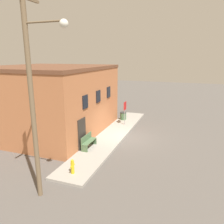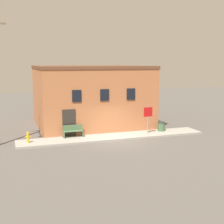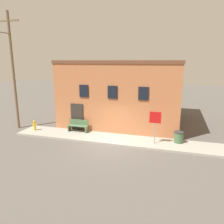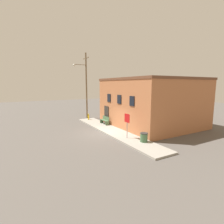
# 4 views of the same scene
# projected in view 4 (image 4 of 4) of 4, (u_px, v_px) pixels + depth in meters

# --- Properties ---
(ground_plane) EXTENTS (80.00, 80.00, 0.00)m
(ground_plane) POSITION_uv_depth(u_px,v_px,m) (103.00, 133.00, 17.04)
(ground_plane) COLOR #56514C
(sidewalk) EXTENTS (14.40, 2.08, 0.14)m
(sidewalk) POSITION_uv_depth(u_px,v_px,m) (113.00, 131.00, 17.53)
(sidewalk) COLOR #9E998E
(sidewalk) RESTS_ON ground
(brick_building) EXTENTS (9.53, 8.81, 5.41)m
(brick_building) POSITION_uv_depth(u_px,v_px,m) (151.00, 102.00, 20.07)
(brick_building) COLOR #B26B42
(brick_building) RESTS_ON ground
(fire_hydrant) EXTENTS (0.38, 0.18, 0.80)m
(fire_hydrant) POSITION_uv_depth(u_px,v_px,m) (88.00, 117.00, 22.88)
(fire_hydrant) COLOR gold
(fire_hydrant) RESTS_ON sidewalk
(stop_sign) EXTENTS (0.73, 0.06, 2.10)m
(stop_sign) POSITION_uv_depth(u_px,v_px,m) (127.00, 121.00, 14.80)
(stop_sign) COLOR gray
(stop_sign) RESTS_ON sidewalk
(bench) EXTENTS (1.50, 0.44, 0.90)m
(bench) POSITION_uv_depth(u_px,v_px,m) (105.00, 120.00, 20.35)
(bench) COLOR #4C6B47
(bench) RESTS_ON sidewalk
(trash_bin) EXTENTS (0.62, 0.62, 0.74)m
(trash_bin) POSITION_uv_depth(u_px,v_px,m) (144.00, 137.00, 13.97)
(trash_bin) COLOR #426642
(trash_bin) RESTS_ON sidewalk
(utility_pole) EXTENTS (1.80, 1.95, 8.96)m
(utility_pole) POSITION_uv_depth(u_px,v_px,m) (85.00, 83.00, 24.09)
(utility_pole) COLOR brown
(utility_pole) RESTS_ON ground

